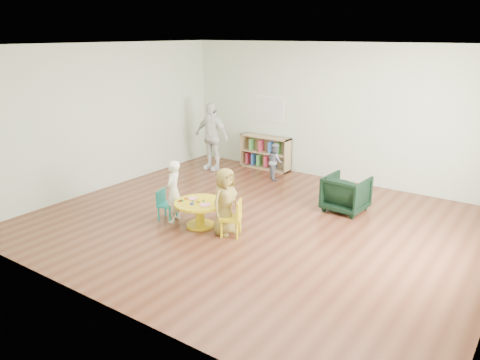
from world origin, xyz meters
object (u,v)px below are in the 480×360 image
(kid_chair_left, at_px, (165,204))
(armchair, at_px, (346,194))
(child_left, at_px, (173,191))
(activity_table, at_px, (200,209))
(child_right, at_px, (225,201))
(toddler, at_px, (275,161))
(kid_chair_right, at_px, (233,217))
(adult_caretaker, at_px, (211,136))
(bookshelf, at_px, (265,153))

(kid_chair_left, distance_m, armchair, 3.10)
(child_left, bearing_deg, activity_table, 79.20)
(child_right, bearing_deg, toddler, 21.71)
(kid_chair_left, relative_size, child_left, 0.49)
(kid_chair_right, xyz_separation_m, child_left, (-1.14, -0.08, 0.21))
(child_left, bearing_deg, kid_chair_left, -102.59)
(adult_caretaker, bearing_deg, child_left, -62.46)
(child_right, height_order, adult_caretaker, adult_caretaker)
(kid_chair_left, bearing_deg, child_right, 82.63)
(activity_table, xyz_separation_m, child_right, (0.50, 0.00, 0.24))
(armchair, bearing_deg, child_left, 47.45)
(child_left, distance_m, adult_caretaker, 3.12)
(child_right, bearing_deg, activity_table, 96.20)
(kid_chair_right, distance_m, toddler, 3.02)
(kid_chair_left, distance_m, kid_chair_right, 1.32)
(kid_chair_right, bearing_deg, activity_table, 66.20)
(activity_table, distance_m, armchair, 2.57)
(kid_chair_left, height_order, child_left, child_left)
(kid_chair_left, xyz_separation_m, bookshelf, (-0.26, 3.56, 0.10))
(bookshelf, xyz_separation_m, toddler, (0.61, -0.59, 0.02))
(armchair, bearing_deg, adult_caretaker, -8.09)
(kid_chair_left, relative_size, toddler, 0.65)
(toddler, bearing_deg, kid_chair_right, 150.98)
(kid_chair_left, xyz_separation_m, kid_chair_right, (1.31, 0.11, 0.03))
(adult_caretaker, bearing_deg, kid_chair_left, -65.58)
(armchair, height_order, adult_caretaker, adult_caretaker)
(child_right, relative_size, adult_caretaker, 0.69)
(toddler, xyz_separation_m, adult_caretaker, (-1.56, -0.16, 0.37))
(activity_table, relative_size, child_right, 0.78)
(child_left, bearing_deg, armchair, 114.01)
(child_right, bearing_deg, kid_chair_left, 100.78)
(activity_table, bearing_deg, bookshelf, 104.94)
(toddler, bearing_deg, activity_table, 138.54)
(activity_table, height_order, child_right, child_right)
(kid_chair_left, height_order, adult_caretaker, adult_caretaker)
(armchair, height_order, child_right, child_right)
(activity_table, bearing_deg, kid_chair_right, 0.65)
(armchair, relative_size, child_right, 0.66)
(adult_caretaker, bearing_deg, bookshelf, 39.18)
(bookshelf, height_order, child_left, child_left)
(kid_chair_left, bearing_deg, kid_chair_right, 82.21)
(toddler, bearing_deg, kid_chair_left, 125.64)
(kid_chair_left, distance_m, adult_caretaker, 3.09)
(child_left, xyz_separation_m, toddler, (0.17, 2.94, -0.13))
(adult_caretaker, bearing_deg, activity_table, -54.30)
(kid_chair_left, distance_m, bookshelf, 3.57)
(child_left, relative_size, toddler, 1.33)
(toddler, height_order, adult_caretaker, adult_caretaker)
(kid_chair_left, relative_size, kid_chair_right, 0.89)
(bookshelf, height_order, armchair, bookshelf)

